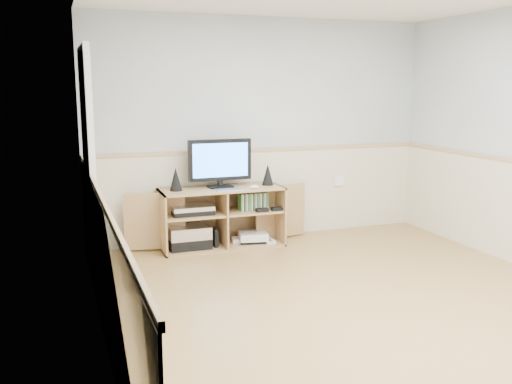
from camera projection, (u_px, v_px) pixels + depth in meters
room at (347, 153)px, 4.53m from camera, size 4.04×4.54×2.54m
media_cabinet at (220, 216)px, 6.28m from camera, size 2.09×0.50×0.65m
monitor at (220, 161)px, 6.16m from camera, size 0.70×0.18×0.53m
speaker_left at (176, 179)px, 6.00m from camera, size 0.13×0.13×0.25m
speaker_right at (268, 175)px, 6.35m from camera, size 0.13×0.13×0.24m
keyboard at (230, 190)px, 6.06m from camera, size 0.31×0.13×0.01m
mouse at (254, 187)px, 6.15m from camera, size 0.11×0.08×0.04m
av_components at (190, 230)px, 6.13m from camera, size 0.52×0.33×0.47m
game_consoles at (252, 237)px, 6.38m from camera, size 0.46×0.31×0.11m
game_cases at (253, 201)px, 6.30m from camera, size 0.32×0.14×0.19m
wall_outlet at (339, 181)px, 6.94m from camera, size 0.12×0.03×0.12m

